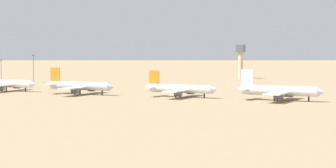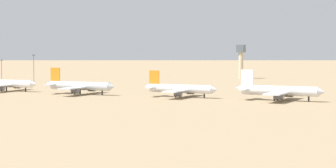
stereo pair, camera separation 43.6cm
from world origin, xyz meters
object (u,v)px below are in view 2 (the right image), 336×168
parked_jet_red_2 (5,84)px  control_tower (241,58)px  parked_jet_orange_4 (180,89)px  parked_jet_orange_3 (79,86)px  parked_jet_white_5 (279,91)px  light_pole_mid (2,68)px  light_pole_east (34,66)px

parked_jet_red_2 → control_tower: (62.60, 169.55, 10.21)m
parked_jet_red_2 → parked_jet_orange_4: 94.84m
parked_jet_red_2 → parked_jet_orange_3: bearing=-7.7°
parked_jet_white_5 → light_pole_mid: size_ratio=2.94×
control_tower → parked_jet_orange_4: bearing=-79.0°
parked_jet_red_2 → control_tower: 181.03m
parked_jet_red_2 → light_pole_mid: 122.70m
parked_jet_orange_4 → parked_jet_white_5: size_ratio=0.92×
parked_jet_orange_4 → light_pole_mid: 196.72m
control_tower → parked_jet_white_5: bearing=-64.9°
parked_jet_white_5 → light_pole_mid: (-220.52, 84.89, 3.55)m
parked_jet_orange_4 → control_tower: bearing=99.3°
parked_jet_orange_4 → parked_jet_white_5: (44.28, 2.44, 0.34)m
parked_jet_white_5 → control_tower: 180.10m
parked_jet_red_2 → parked_jet_white_5: 139.19m
parked_jet_white_5 → light_pole_east: size_ratio=2.27×
control_tower → light_pole_east: 140.38m
light_pole_mid → light_pole_east: 43.23m
light_pole_mid → light_pole_east: light_pole_east is taller
parked_jet_orange_3 → light_pole_east: light_pole_east is taller
parked_jet_orange_3 → light_pole_mid: (-126.85, 93.11, 3.67)m
parked_jet_red_2 → control_tower: bearing=63.8°
parked_jet_orange_4 → parked_jet_red_2: bearing=-179.1°
control_tower → light_pole_mid: bearing=-151.6°
parked_jet_red_2 → control_tower: control_tower is taller
parked_jet_white_5 → parked_jet_red_2: bearing=-178.3°
parked_jet_white_5 → light_pole_mid: bearing=157.8°
parked_jet_red_2 → parked_jet_white_5: (139.03, 6.77, 0.31)m
light_pole_east → parked_jet_red_2: bearing=-61.2°
control_tower → light_pole_east: bearing=-137.9°
parked_jet_orange_3 → parked_jet_orange_4: parked_jet_orange_3 is taller
parked_jet_orange_4 → control_tower: size_ratio=1.52×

